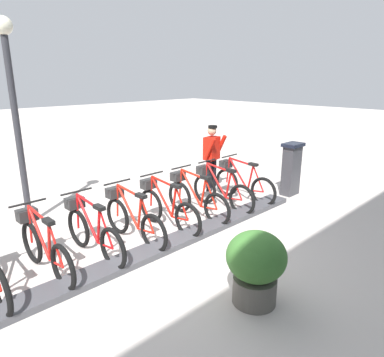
{
  "coord_description": "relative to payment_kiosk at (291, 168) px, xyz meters",
  "views": [
    {
      "loc": [
        -4.19,
        3.4,
        2.8
      ],
      "look_at": [
        0.5,
        -1.14,
        0.9
      ],
      "focal_mm": 32.86,
      "sensor_mm": 36.0,
      "label": 1
    }
  ],
  "objects": [
    {
      "name": "ground_plane",
      "position": [
        -0.05,
        4.06,
        -0.67
      ],
      "size": [
        60.0,
        60.0,
        0.0
      ],
      "primitive_type": "plane",
      "color": "beige"
    },
    {
      "name": "dock_rail_base",
      "position": [
        -0.05,
        4.06,
        -0.62
      ],
      "size": [
        0.44,
        6.96,
        0.1
      ],
      "primitive_type": "cube",
      "color": "#47474C",
      "rests_on": "ground"
    },
    {
      "name": "payment_kiosk",
      "position": [
        0.0,
        0.0,
        0.0
      ],
      "size": [
        0.36,
        0.52,
        1.28
      ],
      "color": "#38383D",
      "rests_on": "ground"
    },
    {
      "name": "bike_docked_0",
      "position": [
        0.57,
        1.18,
        -0.24
      ],
      "size": [
        1.72,
        0.54,
        1.02
      ],
      "color": "black",
      "rests_on": "ground"
    },
    {
      "name": "bike_docked_1",
      "position": [
        0.57,
        1.95,
        -0.24
      ],
      "size": [
        1.72,
        0.54,
        1.02
      ],
      "color": "black",
      "rests_on": "ground"
    },
    {
      "name": "bike_docked_2",
      "position": [
        0.57,
        2.72,
        -0.24
      ],
      "size": [
        1.72,
        0.54,
        1.02
      ],
      "color": "black",
      "rests_on": "ground"
    },
    {
      "name": "bike_docked_3",
      "position": [
        0.57,
        3.49,
        -0.24
      ],
      "size": [
        1.72,
        0.54,
        1.02
      ],
      "color": "black",
      "rests_on": "ground"
    },
    {
      "name": "bike_docked_4",
      "position": [
        0.57,
        4.26,
        -0.24
      ],
      "size": [
        1.72,
        0.54,
        1.02
      ],
      "color": "black",
      "rests_on": "ground"
    },
    {
      "name": "bike_docked_5",
      "position": [
        0.57,
        5.03,
        -0.24
      ],
      "size": [
        1.72,
        0.54,
        1.02
      ],
      "color": "black",
      "rests_on": "ground"
    },
    {
      "name": "bike_docked_6",
      "position": [
        0.57,
        5.8,
        -0.24
      ],
      "size": [
        1.72,
        0.54,
        1.02
      ],
      "color": "black",
      "rests_on": "ground"
    },
    {
      "name": "worker_near_rack",
      "position": [
        1.54,
        1.18,
        0.24
      ],
      "size": [
        0.5,
        0.67,
        1.66
      ],
      "color": "white",
      "rests_on": "ground"
    },
    {
      "name": "lamp_post",
      "position": [
        2.63,
        5.28,
        1.83
      ],
      "size": [
        0.32,
        0.32,
        3.79
      ],
      "color": "#2D2D33",
      "rests_on": "ground"
    },
    {
      "name": "planter_bush",
      "position": [
        -1.98,
        4.16,
        -0.12
      ],
      "size": [
        0.76,
        0.76,
        0.97
      ],
      "color": "#59544C",
      "rests_on": "ground"
    }
  ]
}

